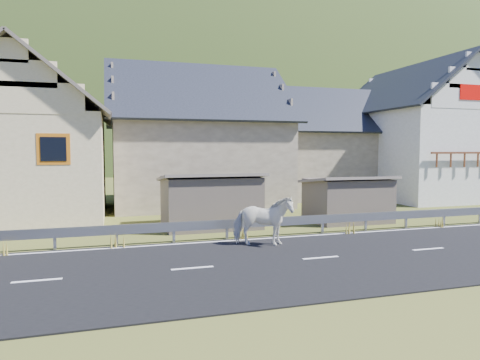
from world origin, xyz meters
name	(u,v)px	position (x,y,z in m)	size (l,w,h in m)	color
ground	(321,259)	(0.00, 0.00, 0.00)	(160.00, 160.00, 0.00)	#333D11
road	(321,258)	(0.00, 0.00, 0.02)	(60.00, 7.00, 0.04)	black
lane_markings	(321,258)	(0.00, 0.00, 0.04)	(60.00, 6.60, 0.01)	silver
guardrail	(276,222)	(0.00, 3.68, 0.56)	(28.10, 0.09, 0.75)	#93969B
shed_left	(210,202)	(-2.00, 6.50, 1.10)	(4.30, 3.30, 2.40)	#685D4E
shed_right	(347,200)	(4.50, 6.00, 1.00)	(3.80, 2.90, 2.20)	#685D4E
house_cream	(30,130)	(-10.00, 12.00, 4.36)	(7.80, 9.80, 8.30)	beige
house_stone_a	(195,130)	(-1.00, 15.00, 4.63)	(10.80, 9.80, 8.90)	tan
house_stone_b	(323,138)	(9.00, 17.00, 4.24)	(9.80, 8.80, 8.10)	tan
house_white	(419,126)	(15.00, 14.00, 5.06)	(8.80, 10.80, 9.70)	white
mountain	(138,203)	(5.00, 180.00, -20.00)	(440.00, 280.00, 260.00)	#1C3113
horse	(263,221)	(-1.13, 2.12, 0.91)	(2.06, 0.94, 1.74)	silver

